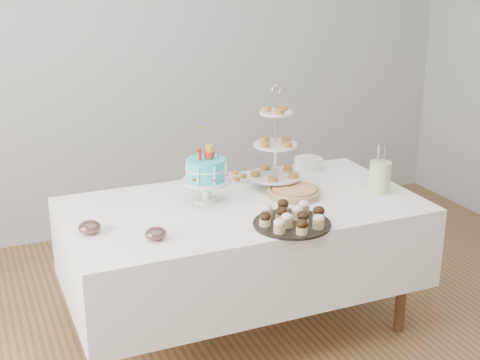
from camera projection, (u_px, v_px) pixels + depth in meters
name	position (u px, v px, depth m)	size (l,w,h in m)	color
floor	(264.00, 355.00, 3.61)	(5.00, 5.00, 0.00)	brown
walls	(268.00, 111.00, 3.17)	(5.04, 4.04, 2.70)	#A6A9AB
table	(243.00, 242.00, 3.69)	(1.92, 1.02, 0.77)	white
birthday_cake	(206.00, 182.00, 3.62)	(0.27, 0.27, 0.41)	silver
cupcake_tray	(292.00, 217.00, 3.32)	(0.39, 0.39, 0.09)	black
pie	(294.00, 192.00, 3.72)	(0.30, 0.30, 0.05)	tan
tiered_stand	(275.00, 145.00, 3.80)	(0.31, 0.31, 0.60)	silver
plate_stack	(308.00, 164.00, 4.19)	(0.18, 0.18, 0.07)	silver
pastry_plate	(233.00, 177.00, 4.00)	(0.22, 0.22, 0.03)	silver
jam_bowl_a	(156.00, 234.00, 3.16)	(0.10, 0.10, 0.06)	silver
jam_bowl_b	(90.00, 227.00, 3.23)	(0.11, 0.11, 0.07)	silver
utensil_pitcher	(380.00, 176.00, 3.77)	(0.13, 0.12, 0.27)	white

